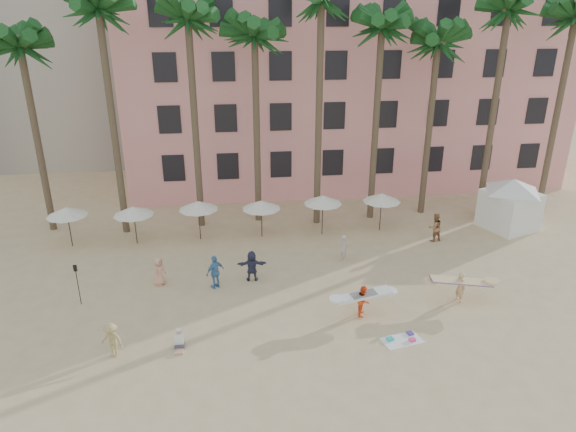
# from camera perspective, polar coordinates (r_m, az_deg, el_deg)

# --- Properties ---
(ground) EXTENTS (120.00, 120.00, 0.00)m
(ground) POSITION_cam_1_polar(r_m,az_deg,el_deg) (23.17, 2.08, -14.82)
(ground) COLOR #D1B789
(ground) RESTS_ON ground
(pink_hotel) EXTENTS (35.00, 14.00, 16.00)m
(pink_hotel) POSITION_cam_1_polar(r_m,az_deg,el_deg) (45.83, 5.89, 14.44)
(pink_hotel) COLOR pink
(pink_hotel) RESTS_ON ground
(palm_row) EXTENTS (44.40, 5.40, 16.30)m
(palm_row) POSITION_cam_1_polar(r_m,az_deg,el_deg) (33.53, -0.97, 20.38)
(palm_row) COLOR brown
(palm_row) RESTS_ON ground
(umbrella_row) EXTENTS (22.50, 2.70, 2.73)m
(umbrella_row) POSITION_cam_1_polar(r_m,az_deg,el_deg) (32.90, -6.46, 1.25)
(umbrella_row) COLOR #332B23
(umbrella_row) RESTS_ON ground
(cabana) EXTENTS (5.75, 5.75, 3.50)m
(cabana) POSITION_cam_1_polar(r_m,az_deg,el_deg) (37.51, 23.54, 1.70)
(cabana) COLOR white
(cabana) RESTS_ON ground
(beach_towel) EXTENTS (1.97, 1.36, 0.14)m
(beach_towel) POSITION_cam_1_polar(r_m,az_deg,el_deg) (24.39, 12.62, -13.21)
(beach_towel) COLOR white
(beach_towel) RESTS_ON ground
(carrier_yellow) EXTENTS (3.15, 1.12, 1.61)m
(carrier_yellow) POSITION_cam_1_polar(r_m,az_deg,el_deg) (27.65, 18.65, -7.23)
(carrier_yellow) COLOR tan
(carrier_yellow) RESTS_ON ground
(carrier_white) EXTENTS (2.84, 1.17, 1.55)m
(carrier_white) POSITION_cam_1_polar(r_m,az_deg,el_deg) (25.42, 8.39, -9.13)
(carrier_white) COLOR #FF4F1A
(carrier_white) RESTS_ON ground
(beachgoers) EXTENTS (19.39, 10.70, 1.89)m
(beachgoers) POSITION_cam_1_polar(r_m,az_deg,el_deg) (28.05, -2.12, -5.67)
(beachgoers) COLOR #313556
(beachgoers) RESTS_ON ground
(paddle) EXTENTS (0.18, 0.04, 2.23)m
(paddle) POSITION_cam_1_polar(r_m,az_deg,el_deg) (27.74, -22.39, -6.55)
(paddle) COLOR black
(paddle) RESTS_ON ground
(seated_man) EXTENTS (0.41, 0.72, 0.94)m
(seated_man) POSITION_cam_1_polar(r_m,az_deg,el_deg) (23.65, -12.00, -13.54)
(seated_man) COLOR #3F3F4C
(seated_man) RESTS_ON ground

